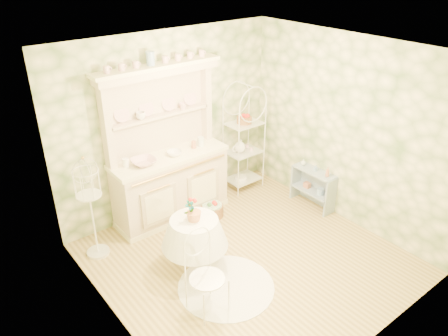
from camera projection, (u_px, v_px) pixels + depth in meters
floor at (247, 259)px, 5.77m from camera, size 3.60×3.60×0.00m
ceiling at (254, 53)px, 4.53m from camera, size 3.60×3.60×0.00m
wall_left at (109, 222)px, 4.15m from camera, size 3.60×3.60×0.00m
wall_right at (346, 132)px, 6.14m from camera, size 3.60×3.60×0.00m
wall_back at (169, 124)px, 6.40m from camera, size 3.60×3.60×0.00m
wall_front at (384, 241)px, 3.89m from camera, size 3.60×3.60×0.00m
kitchen_dresser at (168, 146)px, 6.19m from camera, size 1.87×0.61×2.29m
bakers_rack at (244, 136)px, 7.06m from camera, size 0.58×0.42×1.85m
side_shelf at (313, 189)px, 6.82m from camera, size 0.34×0.71×0.58m
round_table at (195, 245)px, 5.48m from camera, size 0.69×0.69×0.68m
cafe_chair at (207, 277)px, 4.76m from camera, size 0.43×0.43×0.95m
birdcage_stand at (91, 206)px, 5.53m from camera, size 0.36×0.36×1.50m
floor_basket at (212, 210)px, 6.63m from camera, size 0.37×0.37×0.21m
lace_rug at (226, 286)px, 5.29m from camera, size 1.41×1.41×0.01m
bowl_floral at (144, 164)px, 5.98m from camera, size 0.36×0.36×0.08m
bowl_white at (174, 155)px, 6.24m from camera, size 0.28×0.28×0.07m
cup_left at (141, 117)px, 5.92m from camera, size 0.14×0.14×0.10m
cup_right at (183, 107)px, 6.27m from camera, size 0.13×0.13×0.10m
potted_geranium at (190, 211)px, 5.24m from camera, size 0.16×0.13×0.27m
bottle_amber at (328, 172)px, 6.48m from camera, size 0.07×0.07×0.15m
bottle_blue at (316, 169)px, 6.65m from camera, size 0.05×0.05×0.10m
bottle_glass at (303, 163)px, 6.83m from camera, size 0.10×0.10×0.10m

